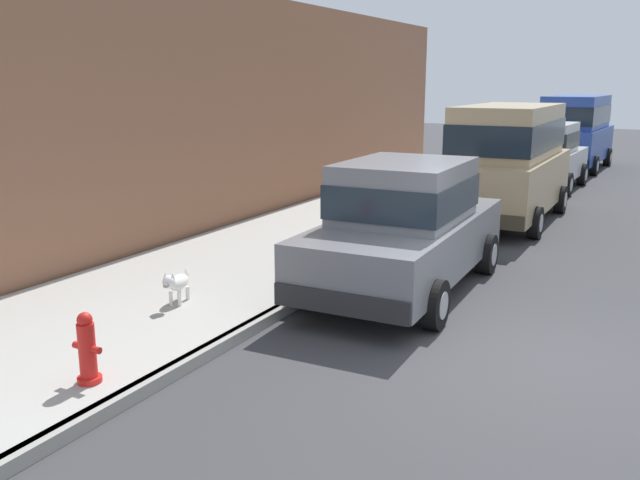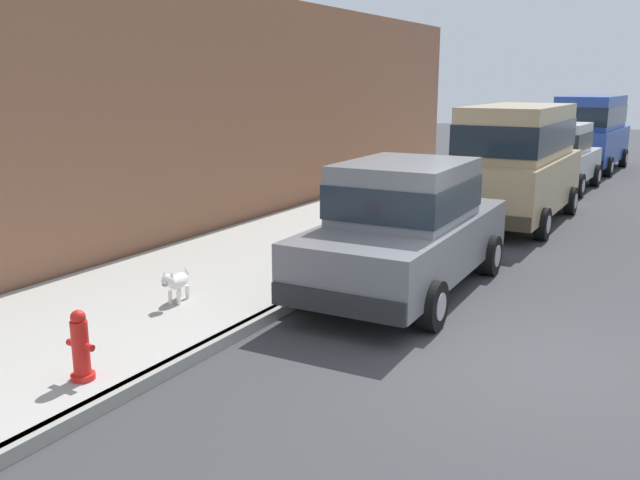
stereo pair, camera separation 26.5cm
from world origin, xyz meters
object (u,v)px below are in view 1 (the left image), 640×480
at_px(car_grey_sedan, 405,225).
at_px(dog_white, 177,283).
at_px(car_silver_hatchback, 545,155).
at_px(car_blue_van, 575,129).
at_px(car_tan_van, 508,158).
at_px(fire_hydrant, 87,350).

xyz_separation_m(car_grey_sedan, dog_white, (-2.26, -2.42, -0.55)).
xyz_separation_m(car_silver_hatchback, car_blue_van, (0.07, 5.11, 0.42)).
xyz_separation_m(car_silver_hatchback, dog_white, (-2.26, -13.32, -0.55)).
xyz_separation_m(car_tan_van, car_silver_hatchback, (-0.10, 5.07, -0.42)).
relative_size(car_tan_van, fire_hydrant, 6.76).
relative_size(car_grey_sedan, car_tan_van, 0.95).
relative_size(car_tan_van, dog_white, 6.63).
distance_m(car_silver_hatchback, car_blue_van, 5.13).
distance_m(car_grey_sedan, fire_hydrant, 4.95).
distance_m(car_grey_sedan, car_silver_hatchback, 10.90).
distance_m(car_silver_hatchback, dog_white, 13.52).
bearing_deg(fire_hydrant, dog_white, 109.34).
xyz_separation_m(car_tan_van, car_blue_van, (-0.04, 10.19, 0.00)).
bearing_deg(car_grey_sedan, dog_white, -132.97).
xyz_separation_m(car_blue_van, dog_white, (-2.33, -18.43, -0.97)).
distance_m(car_tan_van, car_silver_hatchback, 5.09).
bearing_deg(car_blue_van, car_tan_van, -89.80).
bearing_deg(car_tan_van, car_silver_hatchback, 91.17).
distance_m(car_grey_sedan, car_blue_van, 16.01).
height_order(car_grey_sedan, fire_hydrant, car_grey_sedan).
bearing_deg(car_tan_van, car_blue_van, 90.20).
relative_size(car_grey_sedan, fire_hydrant, 6.41).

